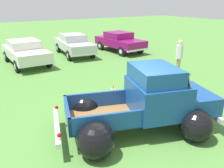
# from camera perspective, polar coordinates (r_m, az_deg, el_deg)

# --- Properties ---
(ground_plane) EXTENTS (80.00, 80.00, 0.00)m
(ground_plane) POSITION_cam_1_polar(r_m,az_deg,el_deg) (7.17, 5.49, -11.00)
(ground_plane) COLOR #548C3D
(vintage_pickup_truck) EXTENTS (4.99, 3.77, 1.96)m
(vintage_pickup_truck) POSITION_cam_1_polar(r_m,az_deg,el_deg) (6.95, 8.71, -5.13)
(vintage_pickup_truck) COLOR black
(vintage_pickup_truck) RESTS_ON ground
(show_car_1) EXTENTS (1.99, 4.39, 1.43)m
(show_car_1) POSITION_cam_1_polar(r_m,az_deg,el_deg) (14.92, -20.33, 7.46)
(show_car_1) COLOR black
(show_car_1) RESTS_ON ground
(show_car_2) EXTENTS (2.28, 4.58, 1.43)m
(show_car_2) POSITION_cam_1_polar(r_m,az_deg,el_deg) (16.73, -9.26, 9.63)
(show_car_2) COLOR black
(show_car_2) RESTS_ON ground
(show_car_3) EXTENTS (2.05, 4.27, 1.43)m
(show_car_3) POSITION_cam_1_polar(r_m,az_deg,el_deg) (17.69, 1.83, 10.42)
(show_car_3) COLOR black
(show_car_3) RESTS_ON ground
(spectator_2) EXTENTS (0.47, 0.49, 1.82)m
(spectator_2) POSITION_cam_1_polar(r_m,az_deg,el_deg) (12.28, 16.03, 6.73)
(spectator_2) COLOR gray
(spectator_2) RESTS_ON ground
(lane_cone_0) EXTENTS (0.36, 0.36, 0.63)m
(lane_cone_0) POSITION_cam_1_polar(r_m,az_deg,el_deg) (9.01, 0.27, -2.01)
(lane_cone_0) COLOR black
(lane_cone_0) RESTS_ON ground
(lane_cone_1) EXTENTS (0.36, 0.36, 0.63)m
(lane_cone_1) POSITION_cam_1_polar(r_m,az_deg,el_deg) (10.39, 9.54, 0.72)
(lane_cone_1) COLOR black
(lane_cone_1) RESTS_ON ground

